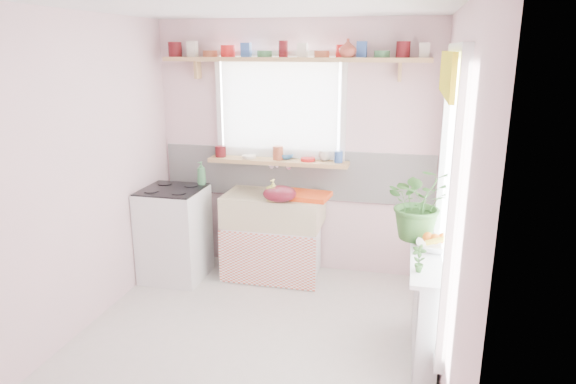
# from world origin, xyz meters

# --- Properties ---
(room) EXTENTS (3.20, 3.20, 3.20)m
(room) POSITION_xyz_m (0.66, 0.86, 1.37)
(room) COLOR silver
(room) RESTS_ON ground
(sink_unit) EXTENTS (0.95, 0.65, 1.11)m
(sink_unit) POSITION_xyz_m (-0.15, 1.29, 0.43)
(sink_unit) COLOR white
(sink_unit) RESTS_ON ground
(cooker) EXTENTS (0.58, 0.58, 0.93)m
(cooker) POSITION_xyz_m (-1.10, 1.05, 0.46)
(cooker) COLOR white
(cooker) RESTS_ON ground
(radiator_ledge) EXTENTS (0.22, 0.95, 0.78)m
(radiator_ledge) POSITION_xyz_m (1.30, 0.20, 0.40)
(radiator_ledge) COLOR white
(radiator_ledge) RESTS_ON ground
(windowsill) EXTENTS (1.40, 0.22, 0.04)m
(windowsill) POSITION_xyz_m (-0.15, 1.48, 1.14)
(windowsill) COLOR tan
(windowsill) RESTS_ON room
(pine_shelf) EXTENTS (2.52, 0.24, 0.04)m
(pine_shelf) POSITION_xyz_m (0.00, 1.47, 2.12)
(pine_shelf) COLOR tan
(pine_shelf) RESTS_ON room
(shelf_crockery) EXTENTS (2.47, 0.11, 0.12)m
(shelf_crockery) POSITION_xyz_m (0.00, 1.47, 2.20)
(shelf_crockery) COLOR #590F14
(shelf_crockery) RESTS_ON pine_shelf
(sill_crockery) EXTENTS (1.35, 0.11, 0.12)m
(sill_crockery) POSITION_xyz_m (-0.15, 1.48, 1.22)
(sill_crockery) COLOR #590F14
(sill_crockery) RESTS_ON windowsill
(dish_tray) EXTENTS (0.47, 0.38, 0.04)m
(dish_tray) POSITION_xyz_m (0.18, 1.26, 0.87)
(dish_tray) COLOR #FF4C16
(dish_tray) RESTS_ON sink_unit
(colander) EXTENTS (0.41, 0.41, 0.14)m
(colander) POSITION_xyz_m (-0.04, 1.10, 0.92)
(colander) COLOR maroon
(colander) RESTS_ON sink_unit
(jade_plant) EXTENTS (0.63, 0.58, 0.59)m
(jade_plant) POSITION_xyz_m (1.21, 0.60, 1.07)
(jade_plant) COLOR #326227
(jade_plant) RESTS_ON radiator_ledge
(fruit_bowl) EXTENTS (0.30, 0.30, 0.07)m
(fruit_bowl) POSITION_xyz_m (1.33, 0.37, 0.81)
(fruit_bowl) COLOR silver
(fruit_bowl) RESTS_ON radiator_ledge
(herb_pot) EXTENTS (0.12, 0.10, 0.19)m
(herb_pot) POSITION_xyz_m (1.21, -0.05, 0.87)
(herb_pot) COLOR #366A2A
(herb_pot) RESTS_ON radiator_ledge
(soap_bottle_sink) EXTENTS (0.11, 0.11, 0.20)m
(soap_bottle_sink) POSITION_xyz_m (-0.10, 1.10, 0.95)
(soap_bottle_sink) COLOR #E5E466
(soap_bottle_sink) RESTS_ON sink_unit
(sill_cup) EXTENTS (0.14, 0.14, 0.10)m
(sill_cup) POSITION_xyz_m (0.31, 1.54, 1.21)
(sill_cup) COLOR beige
(sill_cup) RESTS_ON windowsill
(sill_bowl) EXTENTS (0.21, 0.21, 0.05)m
(sill_bowl) POSITION_xyz_m (-0.09, 1.54, 1.19)
(sill_bowl) COLOR teal
(sill_bowl) RESTS_ON windowsill
(shelf_vase) EXTENTS (0.18, 0.18, 0.16)m
(shelf_vase) POSITION_xyz_m (0.52, 1.41, 2.22)
(shelf_vase) COLOR #973E2E
(shelf_vase) RESTS_ON pine_shelf
(cooker_bottle) EXTENTS (0.12, 0.12, 0.23)m
(cooker_bottle) POSITION_xyz_m (-0.88, 1.27, 1.03)
(cooker_bottle) COLOR #418250
(cooker_bottle) RESTS_ON cooker
(fruit) EXTENTS (0.20, 0.14, 0.10)m
(fruit) POSITION_xyz_m (1.34, 0.37, 0.87)
(fruit) COLOR orange
(fruit) RESTS_ON fruit_bowl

